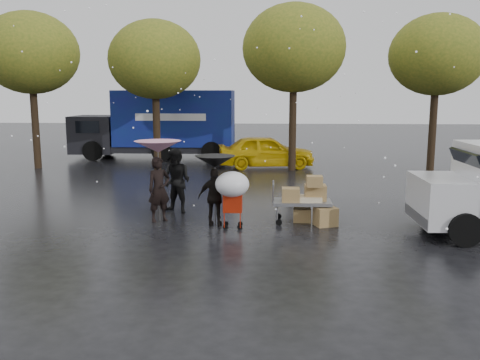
# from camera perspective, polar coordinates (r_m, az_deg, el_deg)

# --- Properties ---
(ground) EXTENTS (90.00, 90.00, 0.00)m
(ground) POSITION_cam_1_polar(r_m,az_deg,el_deg) (12.82, -3.38, -5.46)
(ground) COLOR black
(ground) RESTS_ON ground
(person_pink) EXTENTS (0.75, 0.70, 1.71)m
(person_pink) POSITION_cam_1_polar(r_m,az_deg,el_deg) (13.52, -9.07, -1.05)
(person_pink) COLOR black
(person_pink) RESTS_ON ground
(person_middle) EXTENTS (1.09, 1.00, 1.82)m
(person_middle) POSITION_cam_1_polar(r_m,az_deg,el_deg) (14.43, -7.12, -0.10)
(person_middle) COLOR black
(person_middle) RESTS_ON ground
(person_black) EXTENTS (0.90, 0.43, 1.49)m
(person_black) POSITION_cam_1_polar(r_m,az_deg,el_deg) (12.91, -2.80, -1.95)
(person_black) COLOR black
(person_black) RESTS_ON ground
(umbrella_pink) EXTENTS (1.22, 1.22, 2.14)m
(umbrella_pink) POSITION_cam_1_polar(r_m,az_deg,el_deg) (13.36, -9.20, 3.72)
(umbrella_pink) COLOR #4C4C4C
(umbrella_pink) RESTS_ON ground
(umbrella_black) EXTENTS (1.02, 1.02, 1.81)m
(umbrella_black) POSITION_cam_1_polar(r_m,az_deg,el_deg) (12.76, -2.84, 2.06)
(umbrella_black) COLOR #4C4C4C
(umbrella_black) RESTS_ON ground
(vendor_cart) EXTENTS (1.52, 0.80, 1.27)m
(vendor_cart) POSITION_cam_1_polar(r_m,az_deg,el_deg) (13.32, 7.34, -1.74)
(vendor_cart) COLOR slate
(vendor_cart) RESTS_ON ground
(shopping_cart) EXTENTS (0.84, 0.84, 1.46)m
(shopping_cart) POSITION_cam_1_polar(r_m,az_deg,el_deg) (12.49, -0.87, -0.84)
(shopping_cart) COLOR #B01F0A
(shopping_cart) RESTS_ON ground
(blue_truck) EXTENTS (8.30, 2.60, 3.50)m
(blue_truck) POSITION_cam_1_polar(r_m,az_deg,el_deg) (26.73, -9.05, 6.17)
(blue_truck) COLOR navy
(blue_truck) RESTS_ON ground
(box_ground_near) EXTENTS (0.64, 0.58, 0.48)m
(box_ground_near) POSITION_cam_1_polar(r_m,az_deg,el_deg) (13.20, 9.59, -4.07)
(box_ground_near) COLOR olive
(box_ground_near) RESTS_ON ground
(box_ground_far) EXTENTS (0.47, 0.38, 0.36)m
(box_ground_far) POSITION_cam_1_polar(r_m,az_deg,el_deg) (13.53, 6.99, -3.93)
(box_ground_far) COLOR olive
(box_ground_far) RESTS_ON ground
(yellow_taxi) EXTENTS (4.56, 2.29, 1.49)m
(yellow_taxi) POSITION_cam_1_polar(r_m,az_deg,el_deg) (23.13, 2.92, 3.22)
(yellow_taxi) COLOR gold
(yellow_taxi) RESTS_ON ground
(tree_row) EXTENTS (21.60, 4.40, 7.12)m
(tree_row) POSITION_cam_1_polar(r_m,az_deg,el_deg) (22.44, -1.75, 13.98)
(tree_row) COLOR black
(tree_row) RESTS_ON ground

